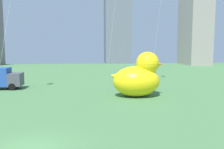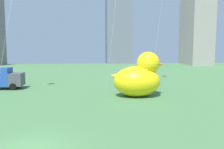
# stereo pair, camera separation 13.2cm
# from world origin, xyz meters

# --- Properties ---
(giant_inflatable_duck) EXTENTS (6.07, 3.90, 5.03)m
(giant_inflatable_duck) POSITION_xyz_m (8.82, 13.47, 2.14)
(giant_inflatable_duck) COLOR yellow
(giant_inflatable_duck) RESTS_ON ground
(city_skyline) EXTENTS (73.66, 20.71, 30.40)m
(city_skyline) POSITION_xyz_m (14.91, 66.85, 13.11)
(city_skyline) COLOR gray
(city_skyline) RESTS_ON ground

